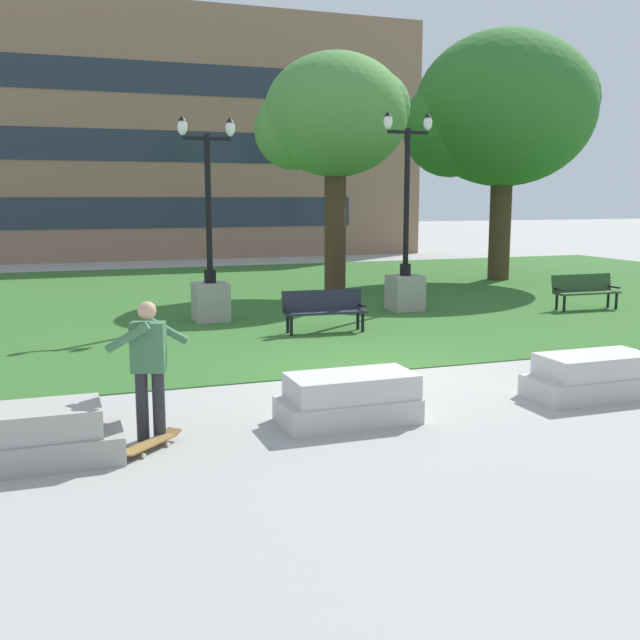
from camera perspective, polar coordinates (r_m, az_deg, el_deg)
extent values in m
plane|color=#A3A09B|center=(12.66, 4.33, -4.01)|extent=(140.00, 140.00, 0.00)
cube|color=#336628|center=(22.03, -6.26, 1.71)|extent=(40.00, 20.00, 0.02)
cube|color=#9E9991|center=(8.99, -20.58, -9.16)|extent=(1.80, 0.90, 0.32)
cube|color=#A6A098|center=(8.90, -21.70, -7.26)|extent=(1.66, 0.83, 0.32)
cube|color=#BCB7B2|center=(9.90, 2.11, -6.85)|extent=(1.80, 0.90, 0.32)
cube|color=beige|center=(9.84, 2.42, -5.03)|extent=(1.66, 0.83, 0.32)
cube|color=#BCB7B2|center=(11.77, 19.71, -4.79)|extent=(1.80, 0.90, 0.32)
cube|color=beige|center=(11.76, 20.22, -3.21)|extent=(1.66, 0.83, 0.32)
cylinder|color=#28282D|center=(9.28, -12.17, -6.45)|extent=(0.15, 0.15, 0.86)
cylinder|color=#28282D|center=(9.32, -13.39, -6.43)|extent=(0.15, 0.15, 0.86)
cube|color=#3D7047|center=(9.13, -12.95, -2.03)|extent=(0.45, 0.35, 0.60)
cylinder|color=#3D7047|center=(9.28, -11.59, -0.77)|extent=(0.53, 0.26, 0.36)
cylinder|color=#3D7047|center=(8.92, -14.44, -1.29)|extent=(0.53, 0.26, 0.36)
sphere|color=tan|center=(9.05, -13.05, 0.71)|extent=(0.22, 0.22, 0.22)
cube|color=olive|center=(9.04, -12.94, -9.18)|extent=(0.71, 0.70, 0.02)
cube|color=olive|center=(8.71, -14.84, -9.84)|extent=(0.22, 0.23, 0.06)
cube|color=olive|center=(9.37, -11.19, -8.33)|extent=(0.22, 0.23, 0.06)
cylinder|color=silver|center=(8.83, -13.28, -10.04)|extent=(0.06, 0.06, 0.06)
cylinder|color=silver|center=(8.97, -14.38, -9.78)|extent=(0.06, 0.06, 0.06)
cylinder|color=silver|center=(9.16, -11.50, -9.27)|extent=(0.06, 0.06, 0.06)
cylinder|color=silver|center=(9.29, -12.59, -9.04)|extent=(0.06, 0.06, 0.06)
cube|color=#284723|center=(20.63, 19.69, 1.96)|extent=(1.81, 0.49, 0.05)
cube|color=#284723|center=(20.81, 19.30, 2.68)|extent=(1.80, 0.18, 0.46)
cube|color=black|center=(20.12, 17.80, 2.23)|extent=(0.07, 0.40, 0.04)
cube|color=black|center=(21.14, 21.51, 2.35)|extent=(0.07, 0.40, 0.04)
cylinder|color=black|center=(20.06, 18.11, 1.18)|extent=(0.07, 0.07, 0.41)
cylinder|color=black|center=(21.04, 21.65, 1.34)|extent=(0.07, 0.07, 0.41)
cylinder|color=black|center=(20.32, 17.59, 1.30)|extent=(0.07, 0.07, 0.41)
cylinder|color=black|center=(21.28, 21.10, 1.46)|extent=(0.07, 0.07, 0.41)
cube|color=#1E232D|center=(16.14, 0.41, 0.59)|extent=(1.82, 0.54, 0.05)
cube|color=#1E232D|center=(16.34, 0.16, 1.51)|extent=(1.80, 0.23, 0.46)
cube|color=black|center=(15.90, -2.49, 0.88)|extent=(0.08, 0.40, 0.04)
cube|color=black|center=(16.38, 3.23, 1.13)|extent=(0.08, 0.40, 0.04)
cylinder|color=black|center=(15.81, -2.20, -0.46)|extent=(0.07, 0.07, 0.41)
cylinder|color=black|center=(16.27, 3.27, -0.19)|extent=(0.07, 0.07, 0.41)
cylinder|color=black|center=(16.12, -2.48, -0.27)|extent=(0.07, 0.07, 0.41)
cylinder|color=black|center=(16.57, 2.90, -0.01)|extent=(0.07, 0.07, 0.41)
cube|color=gray|center=(17.88, -8.33, 1.38)|extent=(0.80, 0.80, 0.90)
cylinder|color=black|center=(17.80, -8.37, 3.29)|extent=(0.28, 0.28, 0.30)
cylinder|color=black|center=(17.71, -8.49, 8.31)|extent=(0.14, 0.14, 3.42)
cube|color=black|center=(17.75, -8.62, 13.51)|extent=(1.10, 0.08, 0.08)
ellipsoid|color=white|center=(17.68, -10.45, 14.26)|extent=(0.22, 0.22, 0.36)
cone|color=black|center=(17.69, -10.46, 14.90)|extent=(0.20, 0.20, 0.13)
ellipsoid|color=white|center=(17.89, -6.86, 14.29)|extent=(0.22, 0.22, 0.36)
cone|color=black|center=(17.91, -6.87, 14.91)|extent=(0.20, 0.20, 0.13)
cube|color=gray|center=(19.48, 6.49, 2.07)|extent=(0.80, 0.80, 0.90)
cylinder|color=black|center=(19.41, 6.52, 3.83)|extent=(0.28, 0.28, 0.30)
cylinder|color=black|center=(19.32, 6.61, 8.85)|extent=(0.14, 0.14, 3.70)
cube|color=black|center=(19.38, 6.71, 14.02)|extent=(1.10, 0.08, 0.08)
ellipsoid|color=white|center=(19.17, 5.20, 14.82)|extent=(0.22, 0.22, 0.36)
cone|color=black|center=(19.19, 5.21, 15.40)|extent=(0.20, 0.20, 0.13)
ellipsoid|color=white|center=(19.65, 8.21, 14.63)|extent=(0.22, 0.22, 0.36)
cone|color=black|center=(19.67, 8.23, 15.20)|extent=(0.20, 0.20, 0.13)
cylinder|color=#42301E|center=(27.25, 13.57, 7.41)|extent=(0.75, 0.75, 4.18)
ellipsoid|color=#2D6B28|center=(27.40, 13.88, 15.35)|extent=(6.17, 6.17, 5.25)
sphere|color=#2D6B28|center=(26.99, 9.98, 14.25)|extent=(3.40, 3.40, 3.40)
sphere|color=#2D6B28|center=(27.80, 17.40, 15.75)|extent=(3.09, 3.09, 3.09)
cylinder|color=#42301E|center=(23.02, 1.16, 7.29)|extent=(0.65, 0.65, 4.14)
ellipsoid|color=#4C893D|center=(23.13, 1.19, 15.36)|extent=(4.30, 4.30, 3.65)
sphere|color=#4C893D|center=(23.11, -2.03, 14.29)|extent=(2.36, 2.36, 2.36)
sphere|color=#4C893D|center=(23.16, 4.17, 15.87)|extent=(2.15, 2.15, 2.15)
cube|color=#8E6B56|center=(35.94, -16.35, 13.61)|extent=(31.44, 1.00, 11.62)
cube|color=#232D3D|center=(35.32, -16.03, 7.84)|extent=(23.58, 0.03, 1.40)
cube|color=#232D3D|center=(35.38, -16.25, 12.70)|extent=(23.58, 0.03, 1.40)
cube|color=#232D3D|center=(35.70, -16.48, 17.50)|extent=(23.58, 0.03, 1.40)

